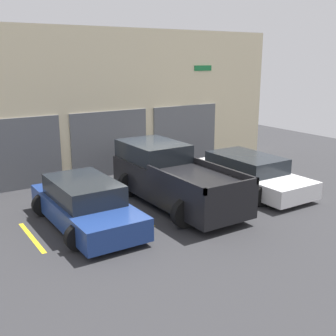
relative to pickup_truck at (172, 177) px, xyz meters
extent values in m
plane|color=#2D2D30|center=(0.00, 1.11, -0.85)|extent=(28.00, 28.00, 0.00)
cube|color=beige|center=(0.00, 4.41, 1.95)|extent=(15.52, 0.60, 5.61)
cube|color=#595B60|center=(-3.78, 4.07, 0.41)|extent=(3.18, 0.08, 2.53)
cube|color=#595B60|center=(-0.20, 4.07, 0.41)|extent=(3.18, 0.08, 2.53)
cube|color=#595B60|center=(3.38, 4.07, 0.41)|extent=(3.18, 0.08, 2.53)
cube|color=#197238|center=(4.27, 4.08, 3.22)|extent=(0.90, 0.03, 0.22)
cube|color=black|center=(0.00, -0.26, -0.14)|extent=(1.84, 5.19, 0.97)
cube|color=#1E2328|center=(0.00, 1.17, 0.64)|extent=(1.69, 2.34, 0.59)
cube|color=black|center=(-0.88, -1.42, 0.44)|extent=(0.08, 2.86, 0.18)
cube|color=black|center=(0.88, -1.42, 0.44)|extent=(0.08, 2.86, 0.18)
cube|color=black|center=(0.00, -2.81, 0.44)|extent=(1.84, 0.08, 0.18)
cylinder|color=black|center=(-0.81, 1.35, -0.44)|extent=(0.82, 0.22, 0.82)
cylinder|color=black|center=(0.81, 1.35, -0.44)|extent=(0.82, 0.22, 0.82)
cylinder|color=black|center=(-0.81, -1.87, -0.44)|extent=(0.82, 0.22, 0.82)
cylinder|color=black|center=(0.81, -1.87, -0.44)|extent=(0.82, 0.22, 0.82)
cube|color=white|center=(3.02, -0.26, -0.42)|extent=(1.85, 4.76, 0.55)
cube|color=#1E2328|center=(3.02, -0.14, 0.11)|extent=(1.63, 2.62, 0.52)
cylinder|color=black|center=(2.20, 1.22, -0.52)|extent=(0.66, 0.22, 0.66)
cylinder|color=black|center=(3.83, 1.22, -0.52)|extent=(0.66, 0.22, 0.66)
cylinder|color=black|center=(2.20, -1.73, -0.52)|extent=(0.66, 0.22, 0.66)
cylinder|color=black|center=(3.83, -1.73, -0.52)|extent=(0.66, 0.22, 0.66)
cube|color=navy|center=(-3.02, -0.26, -0.40)|extent=(1.73, 4.41, 0.59)
cube|color=#1E2328|center=(-3.02, -0.15, 0.16)|extent=(1.52, 2.42, 0.54)
cylinder|color=black|center=(-3.77, 1.11, -0.52)|extent=(0.67, 0.22, 0.67)
cylinder|color=black|center=(-2.26, 1.11, -0.52)|extent=(0.67, 0.22, 0.67)
cylinder|color=black|center=(-3.77, -1.62, -0.52)|extent=(0.67, 0.22, 0.67)
cylinder|color=black|center=(-2.26, -1.62, -0.52)|extent=(0.67, 0.22, 0.67)
cube|color=gold|center=(-4.53, -0.26, -0.85)|extent=(0.12, 2.20, 0.01)
cube|color=gold|center=(-1.51, -0.26, -0.85)|extent=(0.12, 2.20, 0.01)
cube|color=gold|center=(1.51, -0.26, -0.85)|extent=(0.12, 2.20, 0.01)
cube|color=gold|center=(4.53, -0.26, -0.85)|extent=(0.12, 2.20, 0.01)
camera|label=1|loc=(-7.03, -10.62, 3.66)|focal=45.00mm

